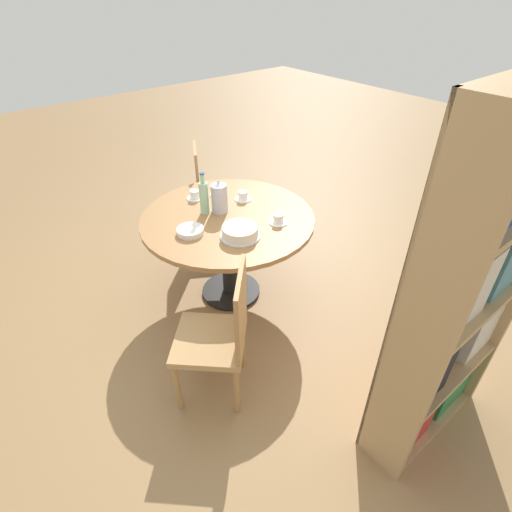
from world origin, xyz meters
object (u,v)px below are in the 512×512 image
Objects in this scene: cup_b at (195,195)px; chair_a at (212,191)px; bookshelf at (460,300)px; coffee_pot at (220,197)px; cup_c at (218,191)px; cake_main at (240,232)px; water_bottle at (204,197)px; cup_d at (243,196)px; chair_b at (220,334)px; cup_a at (278,219)px.

chair_a is at bearing -134.78° from cup_b.
chair_a is 2.57m from bookshelf.
cup_c is at bearing -121.06° from coffee_pot.
chair_a is 1.28m from cake_main.
cup_d is at bearing 178.10° from water_bottle.
chair_b is at bearing 60.56° from water_bottle.
cake_main reaches higher than cup_c.
water_bottle reaches higher than chair_b.
chair_b is 1.10m from coffee_pot.
coffee_pot is (0.41, 0.76, 0.37)m from chair_a.
chair_a is 6.90× the size of cup_d.
chair_a reaches higher than cup_b.
cup_a is at bearing 87.05° from cup_d.
cup_c is 1.00× the size of cup_d.
chair_a is at bearing -117.60° from cup_c.
chair_b is at bearing 130.22° from bookshelf.
cake_main is (-0.50, -0.45, 0.29)m from chair_b.
water_bottle is 0.44m from cake_main.
water_bottle reaches higher than cup_b.
coffee_pot is 0.48m from cup_a.
water_bottle is at bearing 75.15° from cup_b.
cup_b is 0.39m from cup_d.
water_bottle is at bearing 173.76° from chair_a.
cup_a is at bearing 88.04° from bookshelf.
bookshelf is 14.42× the size of cup_d.
cup_a is 1.00× the size of cup_c.
cup_b is (0.27, -0.71, 0.00)m from cup_a.
water_bottle is 0.58m from cup_a.
cup_c is 0.23m from cup_d.
cup_b is 1.00× the size of cup_c.
cup_a is 0.45m from cup_d.
bookshelf is 7.03× the size of cake_main.
bookshelf is at bearing 95.85° from coffee_pot.
coffee_pot is at bearing 58.94° from cup_c.
bookshelf reaches higher than cake_main.
cup_a and cup_b have the same top height.
chair_b is 1.25m from cup_d.
cake_main reaches higher than cup_b.
coffee_pot is 0.29m from cup_c.
chair_b is at bearing 41.89° from cake_main.
bookshelf reaches higher than cup_b.
cake_main is (-0.00, 0.43, -0.10)m from water_bottle.
water_bottle reaches higher than cup_d.
cup_c is at bearing -111.54° from cake_main.
chair_b reaches higher than cup_d.
cup_c is at bearing -177.43° from chair_a.
cup_d is at bearing 118.24° from cup_c.
water_bottle is (0.52, 0.71, 0.39)m from chair_a.
cake_main is at bearing -4.84° from cup_a.
cup_d is at bearing 178.98° from chair_b.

